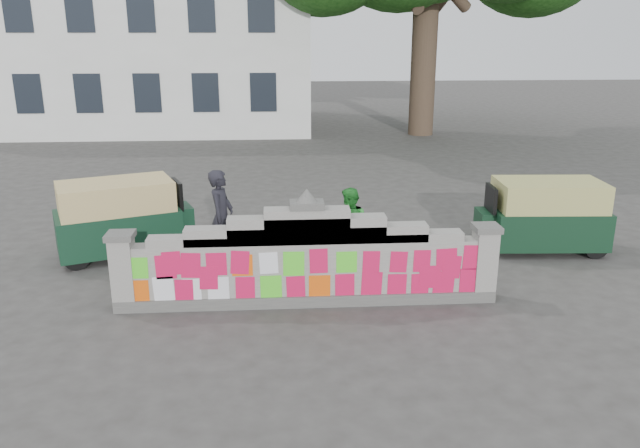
% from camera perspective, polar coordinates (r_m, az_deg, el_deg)
% --- Properties ---
extents(ground, '(100.00, 100.00, 0.00)m').
position_cam_1_polar(ground, '(10.71, -1.16, -7.25)').
color(ground, '#383533').
rests_on(ground, ground).
extents(parapet_wall, '(6.48, 0.44, 2.01)m').
position_cam_1_polar(parapet_wall, '(10.42, -1.18, -3.50)').
color(parapet_wall, '#4C4C49').
rests_on(parapet_wall, ground).
extents(building, '(16.00, 10.00, 8.90)m').
position_cam_1_polar(building, '(32.40, -16.23, 15.78)').
color(building, silver).
rests_on(building, ground).
extents(cyclist_bike, '(2.11, 1.12, 1.05)m').
position_cam_1_polar(cyclist_bike, '(11.87, -8.85, -2.23)').
color(cyclist_bike, black).
rests_on(cyclist_bike, ground).
extents(cyclist_rider, '(0.56, 0.73, 1.78)m').
position_cam_1_polar(cyclist_rider, '(11.76, -8.93, -0.55)').
color(cyclist_rider, black).
rests_on(cyclist_rider, ground).
extents(pedestrian, '(0.84, 0.92, 1.54)m').
position_cam_1_polar(pedestrian, '(12.20, 2.77, -0.28)').
color(pedestrian, '#268E2E').
rests_on(pedestrian, ground).
extents(rickshaw_left, '(2.88, 2.08, 1.55)m').
position_cam_1_polar(rickshaw_left, '(13.39, -17.70, 0.63)').
color(rickshaw_left, '#113321').
rests_on(rickshaw_left, ground).
extents(rickshaw_right, '(2.73, 1.38, 1.50)m').
position_cam_1_polar(rickshaw_right, '(13.81, 19.77, 0.80)').
color(rickshaw_right, black).
rests_on(rickshaw_right, ground).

